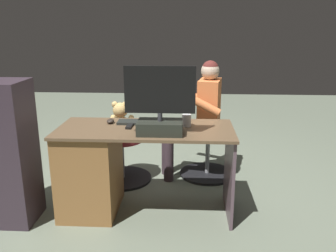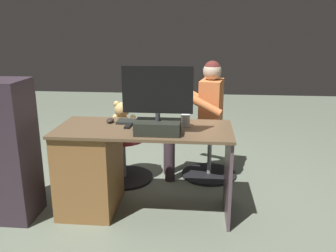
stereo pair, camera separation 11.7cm
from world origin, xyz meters
The scene contains 13 objects.
ground_plane centered at (0.00, 0.00, 0.00)m, with size 10.00×10.00×0.00m, color slate.
desk centered at (0.37, 0.33, 0.39)m, with size 1.41×0.61×0.73m.
monitor centered at (-0.13, 0.47, 0.90)m, with size 0.52×0.22×0.51m.
keyboard centered at (0.04, 0.19, 0.74)m, with size 0.42×0.14×0.02m, color black.
computer_mouse centered at (0.31, 0.20, 0.75)m, with size 0.06×0.10×0.04m, color #2C241F.
cup centered at (-0.33, 0.26, 0.78)m, with size 0.07×0.07×0.10m, color white.
tv_remote centered at (0.13, 0.30, 0.74)m, with size 0.04×0.15×0.02m, color black.
notebook_binder centered at (-0.15, 0.30, 0.74)m, with size 0.22×0.30×0.02m, color beige.
office_chair_teddy centered at (0.32, -0.29, 0.26)m, with size 0.58×0.58×0.48m.
teddy_bear centered at (0.32, -0.31, 0.63)m, with size 0.23×0.24×0.33m.
visitor_chair centered at (-0.55, -0.46, 0.27)m, with size 0.57×0.57×0.48m.
person centered at (-0.45, -0.44, 0.70)m, with size 0.61×0.54×1.19m.
equipment_rack centered at (1.09, 0.52, 0.57)m, with size 0.44×0.36×1.13m, color #342832.
Camera 2 is at (-0.45, 3.03, 1.53)m, focal length 38.20 mm.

